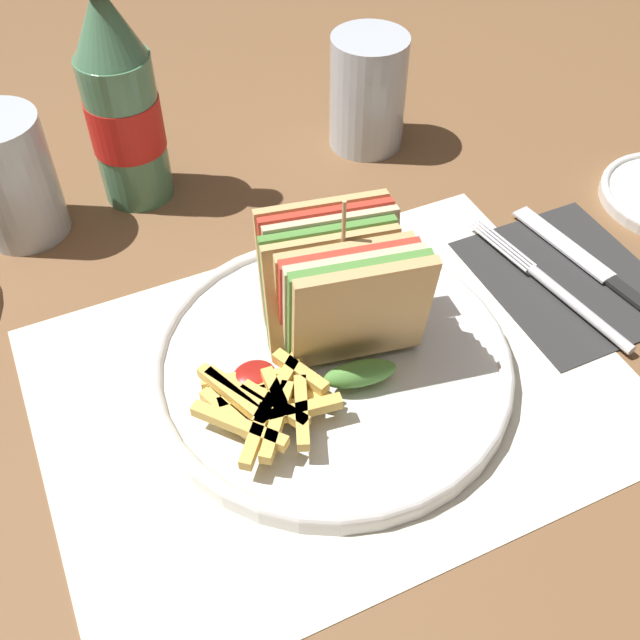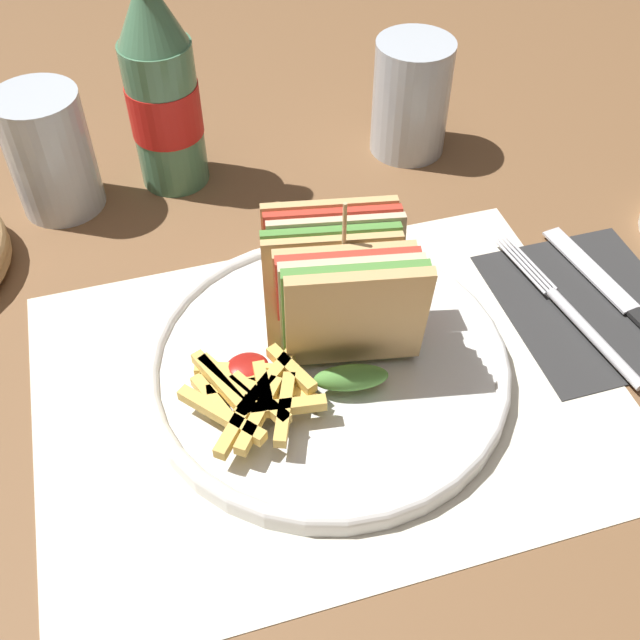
{
  "view_description": "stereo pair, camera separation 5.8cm",
  "coord_description": "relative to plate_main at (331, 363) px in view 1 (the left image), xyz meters",
  "views": [
    {
      "loc": [
        -0.18,
        -0.32,
        0.46
      ],
      "look_at": [
        -0.02,
        0.04,
        0.04
      ],
      "focal_mm": 42.0,
      "sensor_mm": 36.0,
      "label": 1
    },
    {
      "loc": [
        -0.13,
        -0.34,
        0.46
      ],
      "look_at": [
        -0.02,
        0.04,
        0.04
      ],
      "focal_mm": 42.0,
      "sensor_mm": 36.0,
      "label": 2
    }
  ],
  "objects": [
    {
      "name": "knife",
      "position": [
        0.26,
        0.0,
        -0.0
      ],
      "size": [
        0.04,
        0.19,
        0.0
      ],
      "rotation": [
        0.0,
        0.0,
        0.14
      ],
      "color": "black",
      "rests_on": "napkin"
    },
    {
      "name": "placemat",
      "position": [
        -0.0,
        -0.01,
        -0.01
      ],
      "size": [
        0.45,
        0.33,
        0.0
      ],
      "color": "silver",
      "rests_on": "ground_plane"
    },
    {
      "name": "coke_bottle_near",
      "position": [
        -0.07,
        0.29,
        0.09
      ],
      "size": [
        0.07,
        0.07,
        0.23
      ],
      "color": "#4C7F5B",
      "rests_on": "ground_plane"
    },
    {
      "name": "plate_main",
      "position": [
        0.0,
        0.0,
        0.0
      ],
      "size": [
        0.29,
        0.29,
        0.02
      ],
      "color": "white",
      "rests_on": "ground_plane"
    },
    {
      "name": "glass_near",
      "position": [
        0.17,
        0.27,
        0.04
      ],
      "size": [
        0.08,
        0.08,
        0.12
      ],
      "color": "silver",
      "rests_on": "ground_plane"
    },
    {
      "name": "ground_plane",
      "position": [
        0.02,
        -0.02,
        -0.01
      ],
      "size": [
        4.0,
        4.0,
        0.0
      ],
      "primitive_type": "plane",
      "color": "brown"
    },
    {
      "name": "ketchup_blob",
      "position": [
        -0.06,
        0.0,
        0.02
      ],
      "size": [
        0.03,
        0.03,
        0.01
      ],
      "color": "maroon",
      "rests_on": "plate_main"
    },
    {
      "name": "glass_far",
      "position": [
        -0.19,
        0.28,
        0.04
      ],
      "size": [
        0.08,
        0.08,
        0.12
      ],
      "color": "silver",
      "rests_on": "ground_plane"
    },
    {
      "name": "fries_pile",
      "position": [
        -0.07,
        -0.03,
        0.02
      ],
      "size": [
        0.1,
        0.1,
        0.02
      ],
      "color": "#E0B756",
      "rests_on": "plate_main"
    },
    {
      "name": "napkin",
      "position": [
        0.24,
        0.01,
        -0.01
      ],
      "size": [
        0.15,
        0.17,
        0.0
      ],
      "color": "#2D2D2D",
      "rests_on": "ground_plane"
    },
    {
      "name": "club_sandwich",
      "position": [
        0.01,
        0.02,
        0.06
      ],
      "size": [
        0.11,
        0.12,
        0.14
      ],
      "color": "tan",
      "rests_on": "plate_main"
    },
    {
      "name": "fork",
      "position": [
        0.21,
        -0.01,
        -0.0
      ],
      "size": [
        0.04,
        0.19,
        0.01
      ],
      "rotation": [
        0.0,
        0.0,
        0.14
      ],
      "color": "silver",
      "rests_on": "napkin"
    }
  ]
}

